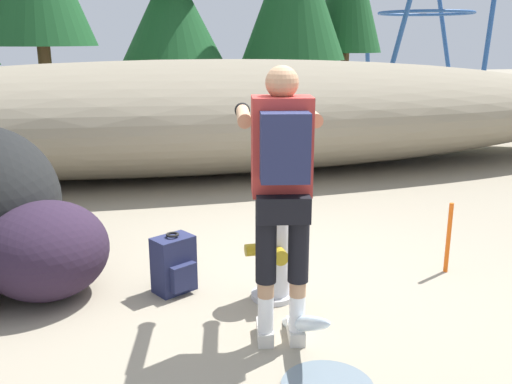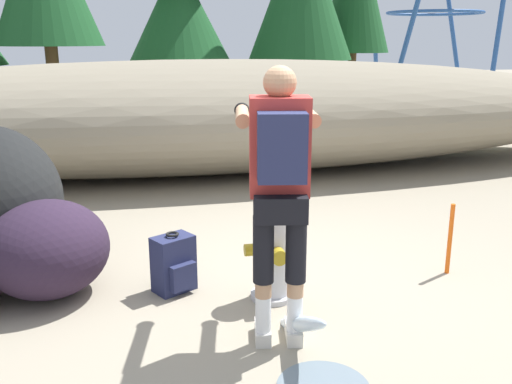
{
  "view_description": "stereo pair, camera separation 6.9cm",
  "coord_description": "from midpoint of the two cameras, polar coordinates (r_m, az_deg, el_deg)",
  "views": [
    {
      "loc": [
        -1.17,
        -3.76,
        1.89
      ],
      "look_at": [
        -0.21,
        0.27,
        0.75
      ],
      "focal_mm": 39.27,
      "sensor_mm": 36.0,
      "label": 1
    },
    {
      "loc": [
        -1.11,
        -3.78,
        1.89
      ],
      "look_at": [
        -0.21,
        0.27,
        0.75
      ],
      "focal_mm": 39.27,
      "sensor_mm": 36.0,
      "label": 2
    }
  ],
  "objects": [
    {
      "name": "ground_plane",
      "position": [
        4.38,
        3.95,
        -10.52
      ],
      "size": [
        56.0,
        56.0,
        0.04
      ],
      "primitive_type": "cube",
      "color": "gray"
    },
    {
      "name": "dirt_embankment",
      "position": [
        8.25,
        -4.5,
        7.76
      ],
      "size": [
        13.49,
        3.2,
        1.61
      ],
      "primitive_type": "ellipsoid",
      "color": "gray",
      "rests_on": "ground_plane"
    },
    {
      "name": "fire_hydrant",
      "position": [
        4.16,
        2.21,
        -6.34
      ],
      "size": [
        0.42,
        0.38,
        0.77
      ],
      "color": "#B2B2B7",
      "rests_on": "ground_plane"
    },
    {
      "name": "hydrant_water_jet",
      "position": [
        3.59,
        5.42,
        -14.49
      ],
      "size": [
        0.53,
        1.28,
        0.61
      ],
      "color": "silver",
      "rests_on": "ground_plane"
    },
    {
      "name": "utility_worker",
      "position": [
        3.41,
        2.97,
        2.01
      ],
      "size": [
        0.63,
        1.03,
        1.74
      ],
      "rotation": [
        0.0,
        0.0,
        1.39
      ],
      "color": "beige",
      "rests_on": "ground_plane"
    },
    {
      "name": "spare_backpack",
      "position": [
        4.36,
        -7.9,
        -7.32
      ],
      "size": [
        0.36,
        0.36,
        0.47
      ],
      "rotation": [
        0.0,
        0.0,
        5.22
      ],
      "color": "#23284C",
      "rests_on": "ground_plane"
    },
    {
      "name": "boulder_mid",
      "position": [
        4.48,
        -20.06,
        -5.46
      ],
      "size": [
        1.25,
        1.26,
        0.73
      ],
      "primitive_type": "ellipsoid",
      "rotation": [
        0.0,
        0.0,
        5.76
      ],
      "color": "#2A1D2F",
      "rests_on": "ground_plane"
    },
    {
      "name": "survey_stake",
      "position": [
        4.88,
        19.54,
        -4.54
      ],
      "size": [
        0.04,
        0.04,
        0.6
      ],
      "primitive_type": "cylinder",
      "color": "#E55914",
      "rests_on": "ground_plane"
    }
  ]
}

